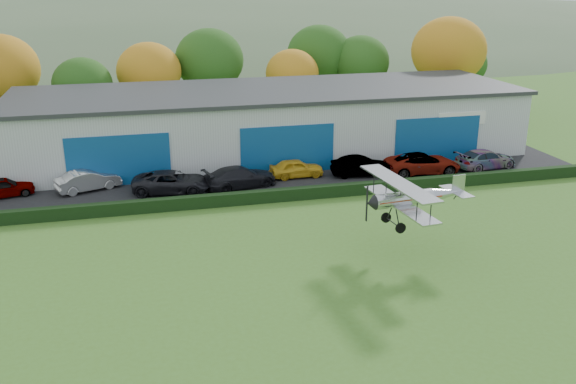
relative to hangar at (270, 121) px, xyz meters
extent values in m
plane|color=#416B22|center=(-5.00, -27.98, -2.66)|extent=(300.00, 300.00, 0.00)
cube|color=black|center=(-2.00, -6.98, -2.63)|extent=(48.00, 9.00, 0.05)
cube|color=black|center=(-2.00, -11.78, -2.26)|extent=(46.00, 0.60, 0.80)
cube|color=#B2B7BC|center=(0.00, 0.02, -0.16)|extent=(40.00, 12.00, 5.00)
cube|color=#2D3033|center=(0.00, 0.02, 2.49)|extent=(40.60, 12.60, 0.30)
cube|color=navy|center=(-12.00, -6.03, -0.86)|extent=(7.00, 0.12, 3.60)
cube|color=navy|center=(0.00, -6.03, -0.86)|extent=(7.00, 0.12, 3.60)
cube|color=navy|center=(12.00, -6.03, -0.86)|extent=(7.00, 0.12, 3.60)
cylinder|color=#3D2614|center=(-22.00, 12.02, -1.08)|extent=(0.36, 0.36, 3.15)
ellipsoid|color=#B58B16|center=(-22.00, 12.02, 3.37)|extent=(6.84, 6.84, 6.16)
cylinder|color=#3D2614|center=(-15.00, 10.02, -1.43)|extent=(0.36, 0.36, 2.45)
ellipsoid|color=#1E4C14|center=(-15.00, 10.02, 2.03)|extent=(5.32, 5.32, 4.79)
cylinder|color=#3D2614|center=(-9.00, 12.02, -1.26)|extent=(0.36, 0.36, 2.80)
ellipsoid|color=#B58B16|center=(-9.00, 12.02, 2.70)|extent=(6.08, 6.08, 5.47)
cylinder|color=#3D2614|center=(-3.00, 14.02, -1.08)|extent=(0.36, 0.36, 3.15)
ellipsoid|color=#1E4C14|center=(-3.00, 14.02, 3.37)|extent=(6.84, 6.84, 6.16)
cylinder|color=#3D2614|center=(5.00, 12.02, -1.43)|extent=(0.36, 0.36, 2.45)
ellipsoid|color=#B58B16|center=(5.00, 12.02, 2.03)|extent=(5.32, 5.32, 4.79)
cylinder|color=#3D2614|center=(13.00, 14.02, -1.26)|extent=(0.36, 0.36, 2.80)
ellipsoid|color=#1E4C14|center=(13.00, 14.02, 2.70)|extent=(6.08, 6.08, 5.47)
cylinder|color=#3D2614|center=(21.00, 10.02, -0.91)|extent=(0.36, 0.36, 3.50)
ellipsoid|color=#B58B16|center=(21.00, 10.02, 4.04)|extent=(7.60, 7.60, 6.84)
cylinder|color=#3D2614|center=(25.00, 14.02, -1.43)|extent=(0.36, 0.36, 2.45)
ellipsoid|color=#1E4C14|center=(25.00, 14.02, 2.03)|extent=(5.32, 5.32, 4.79)
cylinder|color=#3D2614|center=(9.00, 16.02, -1.08)|extent=(0.36, 0.36, 3.15)
ellipsoid|color=#1E4C14|center=(9.00, 16.02, 3.37)|extent=(6.84, 6.84, 6.16)
ellipsoid|color=#4C6642|center=(15.00, 112.02, -18.06)|extent=(320.00, 196.00, 56.00)
ellipsoid|color=#4C6642|center=(85.00, 112.02, -12.56)|extent=(240.00, 126.00, 36.00)
imported|color=gray|center=(-19.49, -6.68, -1.94)|extent=(4.15, 2.48, 1.32)
imported|color=silver|center=(-14.12, -6.63, -1.90)|extent=(4.53, 2.98, 1.41)
imported|color=black|center=(-8.61, -8.50, -1.87)|extent=(5.66, 3.48, 1.46)
imported|color=black|center=(-4.00, -8.50, -1.87)|extent=(5.43, 3.22, 1.47)
imported|color=gold|center=(0.36, -7.21, -1.94)|extent=(3.95, 1.67, 1.33)
imported|color=gray|center=(5.01, -8.08, -1.89)|extent=(4.54, 2.20, 1.43)
imported|color=gray|center=(9.59, -8.66, -1.84)|extent=(5.65, 2.80, 1.54)
imported|color=gray|center=(14.86, -8.49, -1.90)|extent=(5.15, 2.77, 1.42)
cylinder|color=silver|center=(2.24, -21.38, 0.43)|extent=(3.31, 1.08, 0.77)
cone|color=silver|center=(4.79, -21.13, 0.43)|extent=(1.95, 0.95, 0.77)
cone|color=black|center=(0.41, -21.55, 0.43)|extent=(0.50, 0.81, 0.77)
cube|color=#992A12|center=(2.50, -21.35, 0.47)|extent=(3.65, 1.13, 0.05)
cube|color=black|center=(2.67, -21.34, 0.78)|extent=(1.07, 0.61, 0.21)
cube|color=silver|center=(2.07, -21.39, 0.17)|extent=(1.66, 6.23, 0.09)
cube|color=silver|center=(1.90, -21.41, 1.32)|extent=(1.78, 6.58, 0.09)
cylinder|color=black|center=(1.90, -23.64, 0.75)|extent=(0.06, 0.06, 1.11)
cylinder|color=black|center=(2.67, -23.57, 0.75)|extent=(0.06, 0.06, 1.11)
cylinder|color=black|center=(1.47, -19.22, 0.75)|extent=(0.06, 0.06, 1.11)
cylinder|color=black|center=(2.24, -19.14, 0.75)|extent=(0.06, 0.06, 1.11)
cylinder|color=black|center=(1.93, -21.71, 1.02)|extent=(0.07, 0.19, 0.64)
cylinder|color=black|center=(1.87, -21.11, 1.02)|extent=(0.07, 0.19, 0.64)
cylinder|color=black|center=(1.76, -21.79, -0.30)|extent=(0.12, 0.60, 1.05)
cylinder|color=black|center=(1.69, -21.07, -0.30)|extent=(0.12, 0.60, 1.05)
cylinder|color=black|center=(1.73, -21.43, -0.81)|extent=(0.22, 1.62, 0.06)
cylinder|color=black|center=(1.80, -22.19, -0.81)|extent=(0.56, 0.17, 0.55)
cylinder|color=black|center=(1.66, -20.66, -0.81)|extent=(0.56, 0.17, 0.55)
cylinder|color=black|center=(5.39, -21.07, 0.21)|extent=(0.32, 0.08, 0.36)
cube|color=silver|center=(5.39, -21.07, 0.47)|extent=(0.98, 2.29, 0.05)
cube|color=silver|center=(5.47, -21.06, 0.90)|extent=(0.77, 0.13, 0.94)
cube|color=black|center=(0.18, -21.58, 0.43)|extent=(0.06, 0.11, 1.88)
camera|label=1|loc=(-10.80, -49.05, 11.10)|focal=39.01mm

